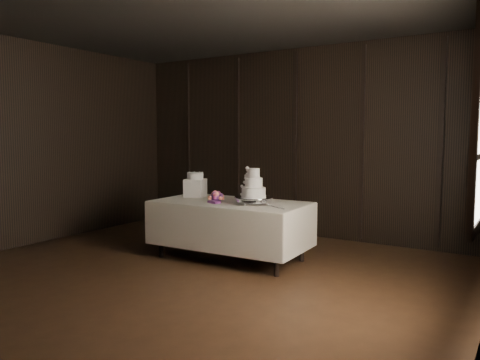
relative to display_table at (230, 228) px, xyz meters
name	(u,v)px	position (x,y,z in m)	size (l,w,h in m)	color
room	(142,147)	(0.02, -1.61, 1.08)	(6.08, 7.08, 3.08)	black
display_table	(230,228)	(0.00, 0.00, 0.00)	(2.03, 1.12, 0.76)	beige
cake_stand	(254,200)	(0.36, -0.02, 0.39)	(0.48, 0.48, 0.09)	silver
wedding_cake	(251,186)	(0.34, -0.04, 0.57)	(0.33, 0.30, 0.36)	white
bouquet	(216,197)	(-0.15, -0.10, 0.40)	(0.27, 0.37, 0.17)	#B7434B
box_pedestal	(195,188)	(-0.68, 0.14, 0.47)	(0.26, 0.26, 0.25)	white
small_cake	(195,176)	(-0.68, 0.14, 0.64)	(0.23, 0.23, 0.09)	white
cake_knife	(274,207)	(0.71, -0.12, 0.35)	(0.37, 0.02, 0.01)	silver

